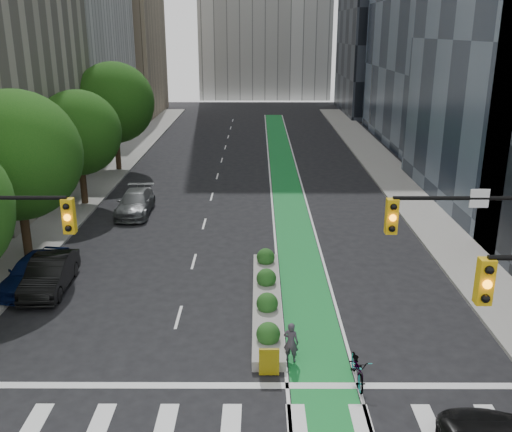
{
  "coord_description": "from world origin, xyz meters",
  "views": [
    {
      "loc": [
        0.8,
        -15.24,
        11.41
      ],
      "look_at": [
        0.72,
        10.42,
        3.0
      ],
      "focal_mm": 40.0,
      "sensor_mm": 36.0,
      "label": 1
    }
  ],
  "objects_px": {
    "parked_car_left_near": "(35,271)",
    "parked_car_left_mid": "(50,274)",
    "bicycle": "(358,368)",
    "parked_car_left_far": "(135,203)",
    "cyclist": "(291,342)",
    "median_planter": "(267,298)"
  },
  "relations": [
    {
      "from": "cyclist",
      "to": "parked_car_left_far",
      "type": "distance_m",
      "value": 19.6
    },
    {
      "from": "cyclist",
      "to": "parked_car_left_far",
      "type": "bearing_deg",
      "value": -41.78
    },
    {
      "from": "parked_car_left_near",
      "to": "parked_car_left_mid",
      "type": "xyz_separation_m",
      "value": [
        0.77,
        -0.24,
        -0.03
      ]
    },
    {
      "from": "parked_car_left_near",
      "to": "parked_car_left_far",
      "type": "xyz_separation_m",
      "value": [
        2.35,
        11.18,
        -0.07
      ]
    },
    {
      "from": "parked_car_left_near",
      "to": "median_planter",
      "type": "bearing_deg",
      "value": -2.18
    },
    {
      "from": "parked_car_left_near",
      "to": "cyclist",
      "type": "bearing_deg",
      "value": -20.57
    },
    {
      "from": "bicycle",
      "to": "parked_car_left_far",
      "type": "bearing_deg",
      "value": 120.61
    },
    {
      "from": "bicycle",
      "to": "cyclist",
      "type": "height_order",
      "value": "cyclist"
    },
    {
      "from": "bicycle",
      "to": "cyclist",
      "type": "bearing_deg",
      "value": 149.92
    },
    {
      "from": "parked_car_left_near",
      "to": "parked_car_left_far",
      "type": "relative_size",
      "value": 0.93
    },
    {
      "from": "parked_car_left_near",
      "to": "parked_car_left_mid",
      "type": "bearing_deg",
      "value": -9.7
    },
    {
      "from": "parked_car_left_mid",
      "to": "parked_car_left_far",
      "type": "bearing_deg",
      "value": 79.05
    },
    {
      "from": "bicycle",
      "to": "parked_car_left_far",
      "type": "height_order",
      "value": "parked_car_left_far"
    },
    {
      "from": "median_planter",
      "to": "parked_car_left_near",
      "type": "height_order",
      "value": "parked_car_left_near"
    },
    {
      "from": "median_planter",
      "to": "parked_car_left_near",
      "type": "bearing_deg",
      "value": 170.17
    },
    {
      "from": "bicycle",
      "to": "parked_car_left_mid",
      "type": "bearing_deg",
      "value": 150.22
    },
    {
      "from": "parked_car_left_near",
      "to": "parked_car_left_mid",
      "type": "height_order",
      "value": "parked_car_left_near"
    },
    {
      "from": "bicycle",
      "to": "parked_car_left_near",
      "type": "bearing_deg",
      "value": 150.81
    },
    {
      "from": "median_planter",
      "to": "bicycle",
      "type": "relative_size",
      "value": 5.15
    },
    {
      "from": "median_planter",
      "to": "parked_car_left_far",
      "type": "distance_m",
      "value": 15.47
    },
    {
      "from": "cyclist",
      "to": "parked_car_left_far",
      "type": "xyz_separation_m",
      "value": [
        -9.14,
        17.34,
        -0.03
      ]
    },
    {
      "from": "bicycle",
      "to": "parked_car_left_mid",
      "type": "height_order",
      "value": "parked_car_left_mid"
    }
  ]
}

